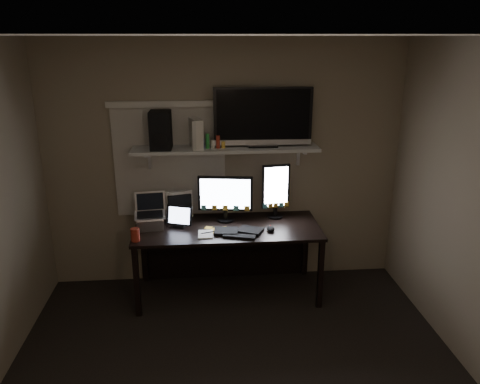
{
  "coord_description": "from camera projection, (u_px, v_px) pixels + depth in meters",
  "views": [
    {
      "loc": [
        -0.24,
        -2.79,
        2.5
      ],
      "look_at": [
        0.11,
        1.25,
        1.14
      ],
      "focal_mm": 35.0,
      "sensor_mm": 36.0,
      "label": 1
    }
  ],
  "objects": [
    {
      "name": "sticky_notes",
      "position": [
        217.0,
        230.0,
        4.48
      ],
      "size": [
        0.29,
        0.21,
        0.0
      ],
      "primitive_type": null,
      "rotation": [
        0.0,
        0.0,
        -0.0
      ],
      "color": "gold",
      "rests_on": "desk"
    },
    {
      "name": "game_console",
      "position": [
        196.0,
        134.0,
        4.43
      ],
      "size": [
        0.14,
        0.25,
        0.28
      ],
      "primitive_type": "cube",
      "rotation": [
        0.0,
        0.0,
        0.3
      ],
      "color": "beige",
      "rests_on": "wall_shelf"
    },
    {
      "name": "tv",
      "position": [
        263.0,
        117.0,
        4.46
      ],
      "size": [
        0.95,
        0.19,
        0.56
      ],
      "primitive_type": "cube",
      "rotation": [
        0.0,
        0.0,
        -0.03
      ],
      "color": "black",
      "rests_on": "wall_shelf"
    },
    {
      "name": "desk",
      "position": [
        227.0,
        238.0,
        4.73
      ],
      "size": [
        1.8,
        0.75,
        0.73
      ],
      "color": "black",
      "rests_on": "floor"
    },
    {
      "name": "window_blinds",
      "position": [
        170.0,
        162.0,
        4.68
      ],
      "size": [
        1.1,
        0.02,
        1.1
      ],
      "primitive_type": "cube",
      "color": "beige",
      "rests_on": "back_wall"
    },
    {
      "name": "ceiling",
      "position": [
        240.0,
        36.0,
        2.65
      ],
      "size": [
        3.6,
        3.6,
        0.0
      ],
      "primitive_type": "plane",
      "rotation": [
        3.14,
        0.0,
        0.0
      ],
      "color": "silver",
      "rests_on": "back_wall"
    },
    {
      "name": "cup",
      "position": [
        135.0,
        235.0,
        4.23
      ],
      "size": [
        0.09,
        0.09,
        0.12
      ],
      "primitive_type": "cylinder",
      "rotation": [
        0.0,
        0.0,
        -0.08
      ],
      "color": "maroon",
      "rests_on": "desk"
    },
    {
      "name": "monitor_landscape",
      "position": [
        225.0,
        198.0,
        4.64
      ],
      "size": [
        0.54,
        0.13,
        0.48
      ],
      "primitive_type": "cube",
      "rotation": [
        0.0,
        0.0,
        -0.14
      ],
      "color": "black",
      "rests_on": "desk"
    },
    {
      "name": "speaker",
      "position": [
        161.0,
        130.0,
        4.39
      ],
      "size": [
        0.2,
        0.24,
        0.36
      ],
      "primitive_type": "cube",
      "rotation": [
        0.0,
        0.0,
        -0.03
      ],
      "color": "black",
      "rests_on": "wall_shelf"
    },
    {
      "name": "monitor_portrait",
      "position": [
        276.0,
        191.0,
        4.72
      ],
      "size": [
        0.29,
        0.09,
        0.57
      ],
      "primitive_type": "cube",
      "rotation": [
        0.0,
        0.0,
        0.12
      ],
      "color": "black",
      "rests_on": "desk"
    },
    {
      "name": "file_sorter",
      "position": [
        179.0,
        206.0,
        4.69
      ],
      "size": [
        0.25,
        0.16,
        0.29
      ],
      "primitive_type": "cube",
      "rotation": [
        0.0,
        0.0,
        0.27
      ],
      "color": "black",
      "rests_on": "desk"
    },
    {
      "name": "wall_shelf",
      "position": [
        226.0,
        149.0,
        4.52
      ],
      "size": [
        1.8,
        0.35,
        0.03
      ],
      "primitive_type": "cube",
      "color": "#B3B3AE",
      "rests_on": "back_wall"
    },
    {
      "name": "tablet",
      "position": [
        179.0,
        216.0,
        4.52
      ],
      "size": [
        0.28,
        0.19,
        0.22
      ],
      "primitive_type": "cube",
      "rotation": [
        0.0,
        0.0,
        -0.34
      ],
      "color": "black",
      "rests_on": "desk"
    },
    {
      "name": "laptop",
      "position": [
        150.0,
        212.0,
        4.49
      ],
      "size": [
        0.31,
        0.27,
        0.33
      ],
      "primitive_type": "cube",
      "rotation": [
        0.0,
        0.0,
        0.11
      ],
      "color": "silver",
      "rests_on": "desk"
    },
    {
      "name": "mouse",
      "position": [
        271.0,
        229.0,
        4.46
      ],
      "size": [
        0.08,
        0.12,
        0.04
      ],
      "primitive_type": "ellipsoid",
      "rotation": [
        0.0,
        0.0,
        0.02
      ],
      "color": "black",
      "rests_on": "desk"
    },
    {
      "name": "bottles",
      "position": [
        210.0,
        141.0,
        4.44
      ],
      "size": [
        0.23,
        0.12,
        0.14
      ],
      "primitive_type": null,
      "rotation": [
        0.0,
        0.0,
        0.34
      ],
      "color": "#A50F0C",
      "rests_on": "wall_shelf"
    },
    {
      "name": "keyboard",
      "position": [
        238.0,
        231.0,
        4.43
      ],
      "size": [
        0.49,
        0.3,
        0.03
      ],
      "primitive_type": "cube",
      "rotation": [
        0.0,
        0.0,
        -0.28
      ],
      "color": "black",
      "rests_on": "desk"
    },
    {
      "name": "notepad",
      "position": [
        206.0,
        234.0,
        4.38
      ],
      "size": [
        0.14,
        0.2,
        0.01
      ],
      "primitive_type": "cube",
      "rotation": [
        0.0,
        0.0,
        -0.02
      ],
      "color": "white",
      "rests_on": "desk"
    },
    {
      "name": "back_wall",
      "position": [
        225.0,
        165.0,
        4.75
      ],
      "size": [
        3.6,
        0.0,
        3.6
      ],
      "primitive_type": "plane",
      "rotation": [
        1.57,
        0.0,
        0.0
      ],
      "color": "#7B6B58",
      "rests_on": "floor"
    }
  ]
}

